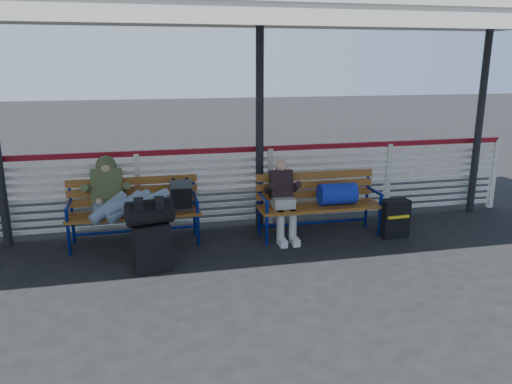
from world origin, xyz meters
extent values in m
plane|color=black|center=(0.00, 0.00, 0.00)|extent=(60.00, 60.00, 0.00)
cube|color=silver|center=(0.00, 1.90, 0.60)|extent=(12.00, 0.04, 1.04)
cube|color=maroon|center=(0.00, 1.90, 1.20)|extent=(12.00, 0.06, 0.08)
cube|color=silver|center=(6.00, 1.90, 0.60)|extent=(0.08, 0.08, 1.20)
cube|color=silver|center=(0.00, 0.90, 3.08)|extent=(12.60, 3.60, 0.16)
cube|color=silver|center=(0.00, -0.85, 2.95)|extent=(12.60, 0.06, 0.30)
cylinder|color=black|center=(1.80, 1.75, 1.50)|extent=(0.12, 0.12, 3.00)
cylinder|color=black|center=(5.50, 1.75, 1.50)|extent=(0.12, 0.12, 3.00)
cube|color=black|center=(0.14, 0.41, 0.30)|extent=(0.48, 0.35, 0.60)
cylinder|color=black|center=(0.14, 0.41, 0.75)|extent=(0.60, 0.41, 0.30)
cube|color=#9A551D|center=(-0.06, 1.36, 0.45)|extent=(1.80, 0.50, 0.04)
cube|color=#9A551D|center=(-0.06, 1.62, 0.72)|extent=(1.80, 0.10, 0.40)
cylinder|color=navy|center=(-0.91, 1.16, 0.23)|extent=(0.04, 0.04, 0.45)
cylinder|color=navy|center=(0.79, 1.16, 0.23)|extent=(0.04, 0.04, 0.45)
cylinder|color=navy|center=(-0.91, 1.63, 0.45)|extent=(0.04, 0.04, 0.90)
cylinder|color=navy|center=(0.79, 1.63, 0.45)|extent=(0.04, 0.04, 0.90)
cube|color=#474A4E|center=(0.59, 1.38, 0.68)|extent=(0.29, 0.18, 0.41)
cube|color=#9A551D|center=(2.56, 1.13, 0.45)|extent=(1.80, 0.50, 0.04)
cube|color=#9A551D|center=(2.56, 1.39, 0.72)|extent=(1.80, 0.10, 0.40)
cylinder|color=navy|center=(1.71, 0.93, 0.23)|extent=(0.04, 0.04, 0.45)
cylinder|color=navy|center=(3.41, 0.93, 0.23)|extent=(0.04, 0.04, 0.45)
cylinder|color=navy|center=(1.71, 1.40, 0.45)|extent=(0.04, 0.04, 0.90)
cylinder|color=navy|center=(3.41, 1.40, 0.45)|extent=(0.04, 0.04, 0.90)
cylinder|color=navy|center=(2.81, 1.13, 0.63)|extent=(0.54, 0.31, 0.31)
cube|color=#7B89A6|center=(-0.41, 1.41, 0.54)|extent=(0.36, 0.26, 0.18)
cube|color=#4A522B|center=(-0.41, 1.61, 0.80)|extent=(0.42, 0.38, 0.53)
sphere|color=#4A522B|center=(-0.41, 1.71, 1.08)|extent=(0.28, 0.28, 0.28)
sphere|color=tan|center=(-0.41, 1.67, 1.07)|extent=(0.21, 0.21, 0.21)
cube|color=black|center=(0.02, 0.35, 0.87)|extent=(0.11, 0.27, 0.10)
cube|color=black|center=(0.26, 0.35, 0.87)|extent=(0.11, 0.27, 0.10)
cube|color=#B3AEA2|center=(2.01, 1.16, 0.53)|extent=(0.30, 0.24, 0.16)
cube|color=black|center=(2.01, 1.30, 0.78)|extent=(0.32, 0.23, 0.42)
sphere|color=tan|center=(2.01, 1.32, 1.05)|extent=(0.19, 0.19, 0.19)
cylinder|color=#B3AEA2|center=(1.92, 0.98, 0.24)|extent=(0.11, 0.11, 0.46)
cylinder|color=#B3AEA2|center=(2.10, 0.98, 0.24)|extent=(0.11, 0.11, 0.46)
cube|color=silver|center=(1.92, 0.88, 0.05)|extent=(0.10, 0.24, 0.10)
cube|color=silver|center=(2.10, 0.88, 0.05)|extent=(0.10, 0.24, 0.10)
cube|color=black|center=(3.61, 0.88, 0.28)|extent=(0.41, 0.24, 0.56)
cube|color=yellow|center=(3.61, 0.76, 0.33)|extent=(0.33, 0.03, 0.04)
camera|label=1|loc=(0.10, -5.40, 2.48)|focal=35.00mm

